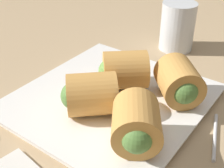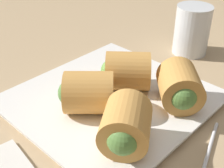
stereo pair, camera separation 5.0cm
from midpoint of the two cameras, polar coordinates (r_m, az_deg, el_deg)
table_surface at (r=46.86cm, az=0.52°, el=-6.41°), size 180.00×140.00×2.00cm
serving_plate at (r=47.39cm, az=3.03°, el=-3.28°), size 27.42×26.19×1.50cm
roll_front_left at (r=37.13cm, az=6.35°, el=-8.03°), size 8.86×8.65×5.94cm
roll_front_right at (r=47.70cm, az=5.59°, el=2.19°), size 8.87×8.94×5.94cm
roll_back_left at (r=45.31cm, az=15.51°, el=-0.77°), size 8.94×8.91×5.94cm
roll_back_right at (r=42.57cm, az=-1.39°, el=-1.78°), size 8.91×8.94×5.94cm
drinking_glass at (r=63.69cm, az=16.65°, el=9.38°), size 6.78×6.78×9.52cm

